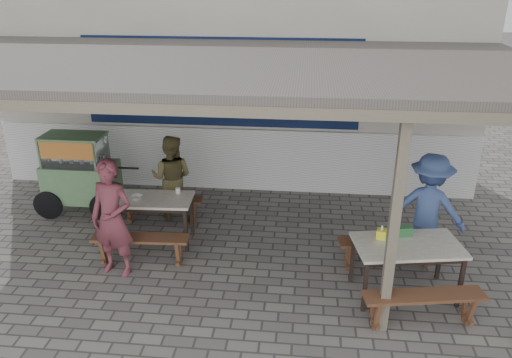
{
  "coord_description": "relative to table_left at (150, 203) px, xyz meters",
  "views": [
    {
      "loc": [
        1.35,
        -5.81,
        3.95
      ],
      "look_at": [
        0.66,
        0.9,
        1.09
      ],
      "focal_mm": 35.0,
      "sensor_mm": 36.0,
      "label": 1
    }
  ],
  "objects": [
    {
      "name": "condiment_jar",
      "position": [
        0.38,
        0.24,
        0.13
      ],
      "size": [
        0.08,
        0.08,
        0.08
      ],
      "primitive_type": "cylinder",
      "color": "silver",
      "rests_on": "table_left"
    },
    {
      "name": "warung_roof",
      "position": [
        0.96,
        0.11,
        2.05
      ],
      "size": [
        9.0,
        4.21,
        2.81
      ],
      "color": "#524947",
      "rests_on": "ground"
    },
    {
      "name": "patron_wall_side",
      "position": [
        0.11,
        0.86,
        0.07
      ],
      "size": [
        0.74,
        0.59,
        1.46
      ],
      "primitive_type": "imported",
      "rotation": [
        0.0,
        0.0,
        3.1
      ],
      "color": "brown",
      "rests_on": "ground"
    },
    {
      "name": "patron_right_table",
      "position": [
        4.07,
        -0.03,
        0.14
      ],
      "size": [
        1.18,
        0.9,
        1.62
      ],
      "primitive_type": "imported",
      "rotation": [
        0.0,
        0.0,
        2.82
      ],
      "color": "#415895",
      "rests_on": "ground"
    },
    {
      "name": "table_right",
      "position": [
        3.64,
        -0.98,
        0.01
      ],
      "size": [
        1.44,
        0.96,
        0.75
      ],
      "rotation": [
        0.0,
        0.0,
        0.18
      ],
      "color": "white",
      "rests_on": "ground"
    },
    {
      "name": "bench_left_street",
      "position": [
        0.03,
        -0.64,
        -0.33
      ],
      "size": [
        1.39,
        0.35,
        0.45
      ],
      "rotation": [
        0.0,
        0.0,
        0.05
      ],
      "color": "brown",
      "rests_on": "ground"
    },
    {
      "name": "bench_left_wall",
      "position": [
        -0.03,
        0.64,
        -0.33
      ],
      "size": [
        1.39,
        0.35,
        0.45
      ],
      "rotation": [
        0.0,
        0.0,
        0.05
      ],
      "color": "brown",
      "rests_on": "ground"
    },
    {
      "name": "tissue_box",
      "position": [
        3.32,
        -0.86,
        0.14
      ],
      "size": [
        0.14,
        0.14,
        0.12
      ],
      "primitive_type": "cube",
      "rotation": [
        0.0,
        0.0,
        -0.23
      ],
      "color": "yellow",
      "rests_on": "table_right"
    },
    {
      "name": "condiment_bowl",
      "position": [
        -0.19,
        -0.03,
        0.11
      ],
      "size": [
        0.23,
        0.23,
        0.04
      ],
      "primitive_type": "imported",
      "rotation": [
        0.0,
        0.0,
        -0.4
      ],
      "color": "silver",
      "rests_on": "table_left"
    },
    {
      "name": "back_wall",
      "position": [
        0.94,
        2.79,
        1.05
      ],
      "size": [
        9.0,
        1.28,
        3.5
      ],
      "color": "beige",
      "rests_on": "ground"
    },
    {
      "name": "vendor_cart",
      "position": [
        -1.5,
        0.9,
        0.1
      ],
      "size": [
        1.77,
        0.68,
        1.4
      ],
      "rotation": [
        0.0,
        0.0,
        -0.0
      ],
      "color": "#669161",
      "rests_on": "ground"
    },
    {
      "name": "bench_right_street",
      "position": [
        3.75,
        -1.61,
        -0.33
      ],
      "size": [
        1.45,
        0.53,
        0.45
      ],
      "rotation": [
        0.0,
        0.0,
        0.18
      ],
      "color": "brown",
      "rests_on": "ground"
    },
    {
      "name": "donation_box",
      "position": [
        3.62,
        -0.76,
        0.15
      ],
      "size": [
        0.21,
        0.16,
        0.13
      ],
      "primitive_type": "cube",
      "rotation": [
        0.0,
        0.0,
        0.18
      ],
      "color": "#316F3C",
      "rests_on": "table_right"
    },
    {
      "name": "bench_right_wall",
      "position": [
        3.53,
        -0.35,
        -0.33
      ],
      "size": [
        1.45,
        0.53,
        0.45
      ],
      "rotation": [
        0.0,
        0.0,
        0.18
      ],
      "color": "brown",
      "rests_on": "ground"
    },
    {
      "name": "ground",
      "position": [
        0.94,
        -0.79,
        -0.67
      ],
      "size": [
        60.0,
        60.0,
        0.0
      ],
      "primitive_type": "plane",
      "color": "slate",
      "rests_on": "ground"
    },
    {
      "name": "patron_street_side",
      "position": [
        -0.25,
        -0.86,
        0.17
      ],
      "size": [
        0.68,
        0.51,
        1.67
      ],
      "primitive_type": "imported",
      "rotation": [
        0.0,
        0.0,
        -0.2
      ],
      "color": "brown",
      "rests_on": "ground"
    },
    {
      "name": "table_left",
      "position": [
        0.0,
        0.0,
        0.0
      ],
      "size": [
        1.3,
        0.7,
        0.75
      ],
      "rotation": [
        0.0,
        0.0,
        0.05
      ],
      "color": "white",
      "rests_on": "ground"
    }
  ]
}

